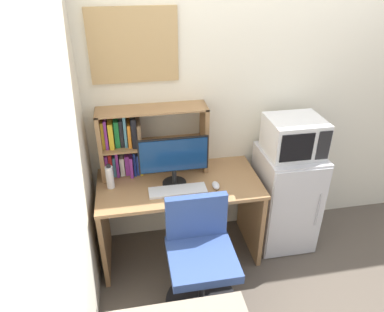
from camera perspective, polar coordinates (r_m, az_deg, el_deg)
wall_back at (r=3.38m, az=19.43°, el=9.35°), size 6.40×0.04×2.60m
wall_left at (r=1.60m, az=-22.18°, el=-14.84°), size 0.04×4.40×2.60m
desk at (r=3.05m, az=-1.98°, el=-7.67°), size 1.31×0.65×0.75m
hutch_bookshelf at (r=2.95m, az=-8.73°, el=2.34°), size 0.87×0.23×0.57m
monitor at (r=2.78m, az=-2.90°, el=-0.36°), size 0.54×0.19×0.41m
keyboard at (r=2.81m, az=-2.27°, el=-5.45°), size 0.45×0.14×0.02m
computer_mouse at (r=2.85m, az=3.77°, el=-4.63°), size 0.06×0.10×0.04m
water_bottle at (r=2.88m, az=-12.83°, el=-3.25°), size 0.06×0.06×0.21m
mini_fridge at (r=3.35m, az=14.40°, el=-6.39°), size 0.49×0.54×0.92m
microwave at (r=3.05m, az=15.78°, el=3.01°), size 0.44×0.39×0.30m
desk_chair at (r=2.77m, az=1.32°, el=-16.46°), size 0.55×0.55×0.86m
wall_corkboard at (r=2.79m, az=-9.20°, el=16.76°), size 0.65×0.02×0.54m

